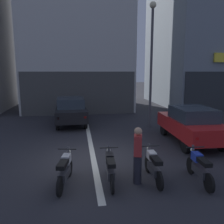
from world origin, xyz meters
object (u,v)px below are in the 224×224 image
car_red_parked_kerbside (191,124)px  person_by_motorcycles (138,155)px  car_black_crossing_near (71,110)px  motorcycle_white_row_centre (153,165)px  car_grey_down_street (99,97)px  motorcycle_black_row_left_mid (110,168)px  motorcycle_silver_row_leftmost (65,170)px  motorcycle_blue_row_right_mid (199,167)px  street_lamp (152,54)px

car_red_parked_kerbside → person_by_motorcycles: 4.78m
car_black_crossing_near → motorcycle_white_row_centre: (2.60, -7.78, -0.43)m
car_grey_down_street → motorcycle_black_row_left_mid: 14.78m
car_black_crossing_near → motorcycle_silver_row_leftmost: size_ratio=2.53×
motorcycle_blue_row_right_mid → person_by_motorcycles: (-1.81, 0.20, 0.40)m
motorcycle_black_row_left_mid → motorcycle_blue_row_right_mid: size_ratio=1.00×
motorcycle_silver_row_leftmost → person_by_motorcycles: size_ratio=0.99×
motorcycle_silver_row_leftmost → car_grey_down_street: bearing=80.7°
car_grey_down_street → car_red_parked_kerbside: bearing=-75.1°
car_red_parked_kerbside → motorcycle_white_row_centre: (-2.87, -3.26, -0.43)m
motorcycle_silver_row_leftmost → motorcycle_blue_row_right_mid: (3.87, -0.42, 0.00)m
car_red_parked_kerbside → motorcycle_black_row_left_mid: 5.28m
motorcycle_blue_row_right_mid → motorcycle_silver_row_leftmost: bearing=173.8°
car_red_parked_kerbside → motorcycle_blue_row_right_mid: bearing=-113.8°
car_black_crossing_near → street_lamp: 5.79m
motorcycle_black_row_left_mid → motorcycle_white_row_centre: same height
car_black_crossing_near → person_by_motorcycles: (2.09, -7.90, -0.03)m
street_lamp → motorcycle_black_row_left_mid: street_lamp is taller
car_black_crossing_near → motorcycle_black_row_left_mid: size_ratio=2.50×
car_red_parked_kerbside → motorcycle_black_row_left_mid: (-4.16, -3.23, -0.43)m
car_grey_down_street → motorcycle_black_row_left_mid: (-1.10, -14.73, -0.43)m
motorcycle_blue_row_right_mid → street_lamp: bearing=84.5°
motorcycle_blue_row_right_mid → person_by_motorcycles: bearing=173.7°
car_grey_down_street → motorcycle_black_row_left_mid: car_grey_down_street is taller
street_lamp → person_by_motorcycles: size_ratio=4.11×
car_black_crossing_near → motorcycle_blue_row_right_mid: (3.89, -8.10, -0.43)m
motorcycle_black_row_left_mid → car_black_crossing_near: bearing=99.6°
person_by_motorcycles → motorcycle_white_row_centre: bearing=12.8°
car_red_parked_kerbside → motorcycle_black_row_left_mid: size_ratio=2.49×
car_grey_down_street → person_by_motorcycles: (-0.33, -14.88, -0.03)m
car_grey_down_street → street_lamp: size_ratio=0.62×
car_black_crossing_near → motorcycle_black_row_left_mid: bearing=-80.4°
street_lamp → motorcycle_silver_row_leftmost: (-4.50, -6.18, -3.72)m
street_lamp → motorcycle_blue_row_right_mid: size_ratio=4.11×
car_red_parked_kerbside → motorcycle_silver_row_leftmost: size_ratio=2.52×
car_black_crossing_near → motorcycle_black_row_left_mid: (1.31, -7.75, -0.43)m
car_red_parked_kerbside → street_lamp: 4.57m
car_red_parked_kerbside → motorcycle_white_row_centre: size_ratio=2.49×
car_red_parked_kerbside → motorcycle_silver_row_leftmost: bearing=-149.9°
car_red_parked_kerbside → car_grey_down_street: (-3.06, 11.50, 0.00)m
motorcycle_silver_row_leftmost → motorcycle_white_row_centre: (2.58, -0.10, 0.00)m
car_black_crossing_near → motorcycle_silver_row_leftmost: car_black_crossing_near is taller
car_black_crossing_near → car_red_parked_kerbside: same height
person_by_motorcycles → motorcycle_silver_row_leftmost: bearing=174.0°
motorcycle_silver_row_leftmost → motorcycle_white_row_centre: same height
car_grey_down_street → motorcycle_blue_row_right_mid: (1.48, -15.08, -0.43)m
car_red_parked_kerbside → person_by_motorcycles: size_ratio=2.49×
motorcycle_white_row_centre → person_by_motorcycles: (-0.51, -0.12, 0.40)m
motorcycle_silver_row_leftmost → car_red_parked_kerbside: bearing=30.1°
street_lamp → motorcycle_white_row_centre: (-1.92, -6.28, -3.72)m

